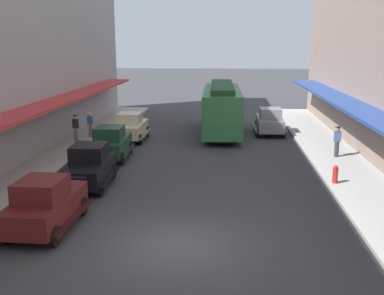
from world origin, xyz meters
The scene contains 11 objects.
ground_plane centered at (0.00, 0.00, 0.00)m, with size 200.00×200.00×0.00m, color #38383A.
parked_car_0 centered at (-4.85, 10.71, 0.94)m, with size 2.28×4.31×1.84m.
parked_car_1 centered at (-4.65, 0.94, 0.94)m, with size 2.21×4.29×1.84m.
parked_car_2 centered at (-4.75, 15.64, 0.94)m, with size 2.15×4.26×1.84m.
parked_car_3 centered at (-4.61, 5.82, 0.94)m, with size 2.29×4.31×1.84m.
parked_car_4 centered at (4.50, 18.49, 0.94)m, with size 2.14×4.26×1.84m.
streetcar centered at (1.15, 18.44, 1.90)m, with size 2.72×9.65×3.46m.
fire_hydrant centered at (6.35, 6.57, 0.56)m, with size 0.24×0.24×0.82m.
pedestrian_1 centered at (-7.46, 15.79, 0.99)m, with size 0.36×0.24×1.64m.
pedestrian_2 centered at (-7.99, 14.40, 1.01)m, with size 0.36×0.28×1.67m.
pedestrian_3 centered at (7.53, 11.54, 1.01)m, with size 0.36×0.28×1.67m.
Camera 1 is at (1.47, -13.49, 6.29)m, focal length 43.02 mm.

